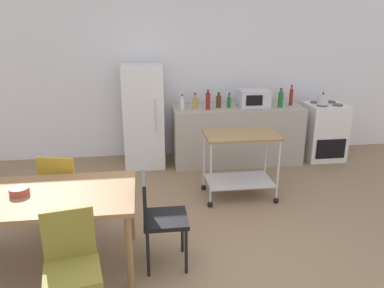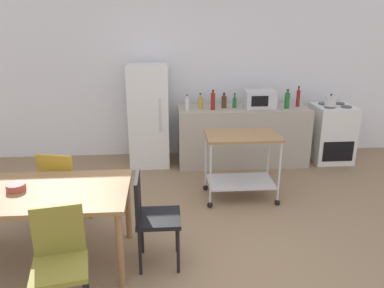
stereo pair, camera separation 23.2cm
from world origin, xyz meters
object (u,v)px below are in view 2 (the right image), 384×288
Objects in this scene: kitchen_cart at (242,156)px; bottle_sparkling_water at (224,102)px; dining_table at (45,199)px; bottle_soy_sauce at (213,101)px; bottle_sesame_oil at (187,104)px; chair_olive at (60,258)px; fruit_bowl at (16,187)px; bottle_vinegar at (200,102)px; bottle_soda at (287,100)px; bottle_hot_sauce at (234,102)px; kettle at (331,101)px; chair_black at (151,214)px; stove_oven at (331,133)px; microwave at (260,99)px; bottle_wine at (298,98)px; chair_mustard at (63,184)px; refrigerator at (149,116)px.

kitchen_cart is 3.96× the size of bottle_sparkling_water.
bottle_soy_sauce reaches higher than dining_table.
bottle_sesame_oil is (1.44, 2.40, 0.32)m from dining_table.
fruit_bowl is (-0.53, 0.72, 0.26)m from chair_olive.
bottle_soda is (1.31, -0.10, 0.03)m from bottle_vinegar.
bottle_hot_sauce is 0.94× the size of kettle.
bottle_sparkling_water is (1.06, 2.55, 0.48)m from chair_black.
bottle_hot_sauce is at bearing -4.95° from bottle_sparkling_water.
dining_table is at bearing -146.58° from stove_oven.
fruit_bowl is at bearing -132.53° from bottle_sparkling_water.
dining_table is at bearing -148.86° from kitchen_cart.
fruit_bowl is at bearing -127.65° from bottle_vinegar.
bottle_hot_sauce reaches higher than kitchen_cart.
microwave is (2.56, 2.48, 0.36)m from dining_table.
chair_olive is at bearing -132.12° from bottle_wine.
bottle_vinegar is 1.00× the size of bottle_sparkling_water.
chair_black is at bearing -129.33° from bottle_soda.
microwave is at bearing -130.89° from chair_mustard.
chair_black is 3.20m from bottle_soda.
refrigerator reaches higher than chair_mustard.
dining_table is at bearing -129.00° from bottle_sparkling_water.
bottle_sparkling_water is 1.02× the size of bottle_hot_sauce.
bottle_sesame_oil is at bearing 54.74° from fruit_bowl.
chair_black is 3.95× the size of bottle_hot_sauce.
stove_oven is 3.11× the size of bottle_soy_sauce.
microwave is (0.39, 0.01, 0.04)m from bottle_hot_sauce.
bottle_sesame_oil reaches higher than kettle.
bottle_soda reaches higher than fruit_bowl.
bottle_sesame_oil reaches higher than chair_black.
bottle_sesame_oil is at bearing 117.36° from kitchen_cart.
chair_mustard is 1.38m from chair_olive.
bottle_sesame_oil reaches higher than chair_mustard.
microwave is at bearing 67.52° from kitchen_cart.
fruit_bowl is (-3.40, -2.46, -0.25)m from bottle_wine.
refrigerator is (0.87, 1.91, 0.26)m from chair_mustard.
chair_olive is at bearing -125.59° from microwave.
bottle_sparkling_water is at bearing 176.59° from kettle.
bottle_vinegar is at bearing 18.43° from bottle_sesame_oil.
dining_table is 8.96× the size of fruit_bowl.
refrigerator is at bearing 177.17° from microwave.
bottle_wine reaches higher than bottle_sesame_oil.
bottle_wine reaches higher than microwave.
bottle_soda is at bearing -4.30° from bottle_vinegar.
chair_black is at bearing -88.02° from refrigerator.
dining_table is 1.69× the size of chair_olive.
chair_black reaches higher than fruit_bowl.
chair_mustard is 3.47m from bottle_soda.
bottle_wine is at bearing 0.19° from bottle_sparkling_water.
bottle_sesame_oil reaches higher than kitchen_cart.
bottle_soda is at bearing -179.41° from kettle.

